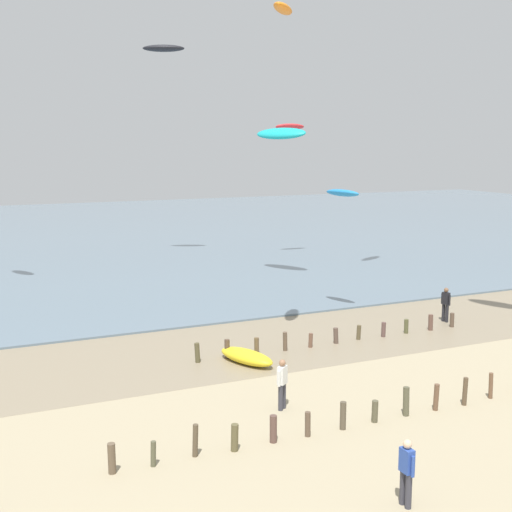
{
  "coord_description": "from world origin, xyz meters",
  "views": [
    {
      "loc": [
        -7.02,
        -5.92,
        8.71
      ],
      "look_at": [
        0.57,
        10.79,
        5.65
      ],
      "focal_mm": 47.86,
      "sensor_mm": 36.0,
      "label": 1
    }
  ],
  "objects_px": {
    "kite_aloft_1": "(281,134)",
    "kite_aloft_2": "(342,193)",
    "grounded_kite": "(246,357)",
    "kite_aloft_3": "(164,48)",
    "person_by_waterline": "(282,383)",
    "kite_aloft_10": "(290,127)",
    "person_far_down_beach": "(406,471)",
    "person_nearest_camera": "(446,304)",
    "kite_aloft_9": "(283,9)"
  },
  "relations": [
    {
      "from": "person_far_down_beach",
      "to": "kite_aloft_9",
      "type": "bearing_deg",
      "value": 77.55
    },
    {
      "from": "kite_aloft_1",
      "to": "grounded_kite",
      "type": "bearing_deg",
      "value": -60.41
    },
    {
      "from": "person_by_waterline",
      "to": "person_far_down_beach",
      "type": "xyz_separation_m",
      "value": [
        -0.0,
        -6.68,
        0.0
      ]
    },
    {
      "from": "kite_aloft_2",
      "to": "kite_aloft_9",
      "type": "relative_size",
      "value": 1.01
    },
    {
      "from": "person_far_down_beach",
      "to": "person_nearest_camera",
      "type": "bearing_deg",
      "value": 47.35
    },
    {
      "from": "kite_aloft_10",
      "to": "kite_aloft_2",
      "type": "bearing_deg",
      "value": 74.97
    },
    {
      "from": "kite_aloft_1",
      "to": "kite_aloft_10",
      "type": "relative_size",
      "value": 1.58
    },
    {
      "from": "kite_aloft_2",
      "to": "kite_aloft_9",
      "type": "height_order",
      "value": "kite_aloft_9"
    },
    {
      "from": "kite_aloft_2",
      "to": "kite_aloft_10",
      "type": "relative_size",
      "value": 0.92
    },
    {
      "from": "grounded_kite",
      "to": "kite_aloft_1",
      "type": "xyz_separation_m",
      "value": [
        8.57,
        14.25,
        8.98
      ]
    },
    {
      "from": "kite_aloft_1",
      "to": "kite_aloft_2",
      "type": "xyz_separation_m",
      "value": [
        -1.01,
        -8.96,
        -3.03
      ]
    },
    {
      "from": "kite_aloft_2",
      "to": "kite_aloft_3",
      "type": "bearing_deg",
      "value": 173.04
    },
    {
      "from": "kite_aloft_9",
      "to": "person_far_down_beach",
      "type": "bearing_deg",
      "value": -156.58
    },
    {
      "from": "grounded_kite",
      "to": "kite_aloft_10",
      "type": "relative_size",
      "value": 1.2
    },
    {
      "from": "person_by_waterline",
      "to": "person_far_down_beach",
      "type": "height_order",
      "value": "same"
    },
    {
      "from": "person_nearest_camera",
      "to": "person_far_down_beach",
      "type": "xyz_separation_m",
      "value": [
        -12.28,
        -13.33,
        0.0
      ]
    },
    {
      "from": "person_far_down_beach",
      "to": "person_by_waterline",
      "type": "bearing_deg",
      "value": 89.99
    },
    {
      "from": "kite_aloft_2",
      "to": "kite_aloft_10",
      "type": "distance_m",
      "value": 17.24
    },
    {
      "from": "kite_aloft_2",
      "to": "kite_aloft_10",
      "type": "height_order",
      "value": "kite_aloft_10"
    },
    {
      "from": "person_nearest_camera",
      "to": "kite_aloft_2",
      "type": "relative_size",
      "value": 0.82
    },
    {
      "from": "person_by_waterline",
      "to": "kite_aloft_1",
      "type": "height_order",
      "value": "kite_aloft_1"
    },
    {
      "from": "person_far_down_beach",
      "to": "kite_aloft_1",
      "type": "bearing_deg",
      "value": 69.94
    },
    {
      "from": "person_nearest_camera",
      "to": "kite_aloft_1",
      "type": "bearing_deg",
      "value": 102.97
    },
    {
      "from": "kite_aloft_2",
      "to": "person_nearest_camera",
      "type": "bearing_deg",
      "value": 31.34
    },
    {
      "from": "person_nearest_camera",
      "to": "kite_aloft_9",
      "type": "distance_m",
      "value": 16.11
    },
    {
      "from": "person_by_waterline",
      "to": "kite_aloft_1",
      "type": "distance_m",
      "value": 22.87
    },
    {
      "from": "kite_aloft_2",
      "to": "kite_aloft_3",
      "type": "distance_m",
      "value": 21.41
    },
    {
      "from": "kite_aloft_1",
      "to": "kite_aloft_2",
      "type": "distance_m",
      "value": 9.52
    },
    {
      "from": "kite_aloft_9",
      "to": "kite_aloft_10",
      "type": "height_order",
      "value": "kite_aloft_9"
    },
    {
      "from": "grounded_kite",
      "to": "kite_aloft_1",
      "type": "bearing_deg",
      "value": -52.37
    },
    {
      "from": "person_nearest_camera",
      "to": "grounded_kite",
      "type": "height_order",
      "value": "person_nearest_camera"
    },
    {
      "from": "kite_aloft_1",
      "to": "kite_aloft_10",
      "type": "height_order",
      "value": "kite_aloft_10"
    },
    {
      "from": "grounded_kite",
      "to": "person_nearest_camera",
      "type": "bearing_deg",
      "value": -102.38
    },
    {
      "from": "kite_aloft_3",
      "to": "kite_aloft_9",
      "type": "relative_size",
      "value": 1.44
    },
    {
      "from": "person_by_waterline",
      "to": "kite_aloft_3",
      "type": "distance_m",
      "value": 32.98
    },
    {
      "from": "kite_aloft_2",
      "to": "kite_aloft_9",
      "type": "xyz_separation_m",
      "value": [
        -5.72,
        -4.65,
        7.59
      ]
    },
    {
      "from": "grounded_kite",
      "to": "kite_aloft_3",
      "type": "height_order",
      "value": "kite_aloft_3"
    },
    {
      "from": "kite_aloft_1",
      "to": "kite_aloft_10",
      "type": "distance_m",
      "value": 8.25
    },
    {
      "from": "person_nearest_camera",
      "to": "kite_aloft_10",
      "type": "relative_size",
      "value": 0.75
    },
    {
      "from": "person_nearest_camera",
      "to": "kite_aloft_1",
      "type": "height_order",
      "value": "kite_aloft_1"
    },
    {
      "from": "kite_aloft_3",
      "to": "grounded_kite",
      "type": "bearing_deg",
      "value": 103.32
    },
    {
      "from": "person_by_waterline",
      "to": "kite_aloft_10",
      "type": "relative_size",
      "value": 0.75
    },
    {
      "from": "person_by_waterline",
      "to": "grounded_kite",
      "type": "height_order",
      "value": "person_by_waterline"
    },
    {
      "from": "person_nearest_camera",
      "to": "person_by_waterline",
      "type": "distance_m",
      "value": 13.97
    },
    {
      "from": "person_by_waterline",
      "to": "kite_aloft_1",
      "type": "xyz_separation_m",
      "value": [
        9.41,
        19.1,
        8.33
      ]
    },
    {
      "from": "grounded_kite",
      "to": "kite_aloft_10",
      "type": "bearing_deg",
      "value": -52.36
    },
    {
      "from": "person_far_down_beach",
      "to": "grounded_kite",
      "type": "height_order",
      "value": "person_far_down_beach"
    },
    {
      "from": "kite_aloft_1",
      "to": "kite_aloft_2",
      "type": "bearing_deg",
      "value": -35.8
    },
    {
      "from": "kite_aloft_3",
      "to": "kite_aloft_10",
      "type": "relative_size",
      "value": 1.31
    },
    {
      "from": "person_by_waterline",
      "to": "person_far_down_beach",
      "type": "bearing_deg",
      "value": -90.01
    }
  ]
}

